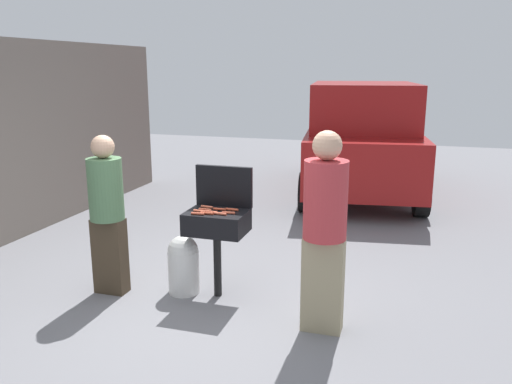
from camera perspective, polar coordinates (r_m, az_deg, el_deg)
ground_plane at (r=5.29m, az=-6.60°, el=-12.26°), size 24.00×24.00×0.00m
bbq_grill at (r=5.23m, az=-4.31°, el=-3.64°), size 0.60×0.44×0.90m
grill_lid_open at (r=5.34m, az=-3.52°, el=0.63°), size 0.60×0.05×0.42m
hot_dog_0 at (r=5.22m, az=-5.55°, el=-1.93°), size 0.13×0.03×0.03m
hot_dog_1 at (r=5.23m, az=-3.99°, el=-1.88°), size 0.13×0.03×0.03m
hot_dog_2 at (r=5.21m, az=-2.64°, el=-1.93°), size 0.13×0.03×0.03m
hot_dog_3 at (r=5.32m, az=-5.37°, el=-1.63°), size 0.13×0.04×0.03m
hot_dog_4 at (r=5.10m, az=-3.04°, el=-2.27°), size 0.13×0.04×0.03m
hot_dog_5 at (r=5.09m, az=-6.39°, el=-2.37°), size 0.13×0.04×0.03m
hot_dog_6 at (r=5.13m, az=-4.93°, el=-2.20°), size 0.13×0.03×0.03m
hot_dog_7 at (r=5.07m, az=-3.93°, el=-2.38°), size 0.13×0.03×0.03m
hot_dog_8 at (r=5.09m, az=-5.38°, el=-2.33°), size 0.13×0.03×0.03m
hot_dog_9 at (r=5.17m, az=-6.20°, el=-2.09°), size 0.13×0.04×0.03m
propane_tank at (r=5.48m, az=-7.95°, el=-7.74°), size 0.32×0.32×0.62m
person_left at (r=5.47m, az=-15.99°, el=-1.83°), size 0.35×0.35×1.65m
person_right at (r=4.51m, az=7.52°, el=-3.68°), size 0.38×0.38×1.79m
parked_minivan at (r=9.79m, az=11.47°, el=5.81°), size 2.51×4.62×2.02m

